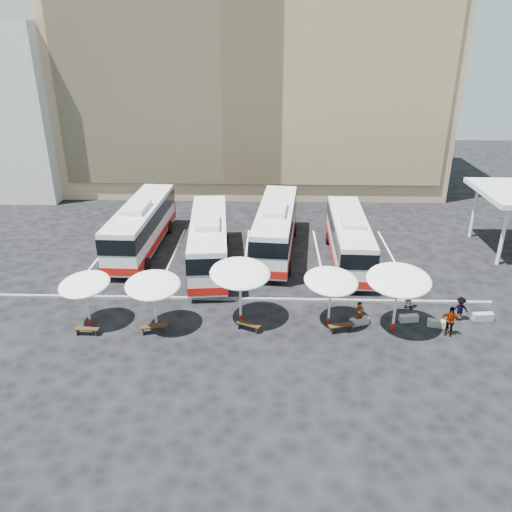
{
  "coord_description": "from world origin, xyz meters",
  "views": [
    {
      "loc": [
        1.99,
        -29.51,
        16.43
      ],
      "look_at": [
        1.0,
        3.0,
        2.2
      ],
      "focal_mm": 35.0,
      "sensor_mm": 36.0,
      "label": 1
    }
  ],
  "objects_px": {
    "sunshade_1": "(153,285)",
    "passenger_3": "(460,309)",
    "conc_bench_3": "(483,317)",
    "passenger_2": "(450,321)",
    "sunshade_0": "(84,284)",
    "sunshade_2": "(240,273)",
    "conc_bench_0": "(359,321)",
    "wood_bench_0": "(87,330)",
    "bus_0": "(142,225)",
    "wood_bench_3": "(341,326)",
    "wood_bench_2": "(248,325)",
    "bus_2": "(276,227)",
    "conc_bench_1": "(409,318)",
    "sunshade_3": "(331,281)",
    "sunshade_4": "(399,280)",
    "conc_bench_2": "(437,323)",
    "passenger_0": "(359,313)",
    "bus_3": "(349,237)",
    "bus_1": "(209,239)",
    "wood_bench_1": "(154,327)",
    "passenger_1": "(409,297)"
  },
  "relations": [
    {
      "from": "conc_bench_2",
      "to": "passenger_3",
      "type": "xyz_separation_m",
      "value": [
        1.61,
        0.87,
        0.57
      ]
    },
    {
      "from": "wood_bench_1",
      "to": "conc_bench_1",
      "type": "distance_m",
      "value": 15.89
    },
    {
      "from": "conc_bench_0",
      "to": "passenger_2",
      "type": "distance_m",
      "value": 5.3
    },
    {
      "from": "sunshade_1",
      "to": "wood_bench_3",
      "type": "xyz_separation_m",
      "value": [
        11.34,
        -0.11,
        -2.57
      ]
    },
    {
      "from": "sunshade_4",
      "to": "passenger_0",
      "type": "xyz_separation_m",
      "value": [
        -2.01,
        0.54,
        -2.6
      ]
    },
    {
      "from": "bus_0",
      "to": "passenger_3",
      "type": "distance_m",
      "value": 25.33
    },
    {
      "from": "passenger_2",
      "to": "conc_bench_2",
      "type": "bearing_deg",
      "value": 134.1
    },
    {
      "from": "sunshade_2",
      "to": "passenger_2",
      "type": "xyz_separation_m",
      "value": [
        12.59,
        -1.26,
        -2.36
      ]
    },
    {
      "from": "wood_bench_1",
      "to": "conc_bench_0",
      "type": "height_order",
      "value": "wood_bench_1"
    },
    {
      "from": "bus_3",
      "to": "wood_bench_0",
      "type": "xyz_separation_m",
      "value": [
        -17.18,
        -11.49,
        -1.67
      ]
    },
    {
      "from": "bus_2",
      "to": "conc_bench_1",
      "type": "relative_size",
      "value": 11.41
    },
    {
      "from": "bus_3",
      "to": "passenger_3",
      "type": "height_order",
      "value": "bus_3"
    },
    {
      "from": "sunshade_1",
      "to": "passenger_2",
      "type": "relative_size",
      "value": 2.13
    },
    {
      "from": "wood_bench_3",
      "to": "wood_bench_2",
      "type": "bearing_deg",
      "value": -179.75
    },
    {
      "from": "sunshade_1",
      "to": "passenger_3",
      "type": "height_order",
      "value": "sunshade_1"
    },
    {
      "from": "sunshade_0",
      "to": "sunshade_2",
      "type": "distance_m",
      "value": 9.45
    },
    {
      "from": "wood_bench_0",
      "to": "sunshade_3",
      "type": "bearing_deg",
      "value": 6.88
    },
    {
      "from": "sunshade_3",
      "to": "sunshade_1",
      "type": "bearing_deg",
      "value": -175.43
    },
    {
      "from": "wood_bench_0",
      "to": "conc_bench_2",
      "type": "relative_size",
      "value": 1.23
    },
    {
      "from": "wood_bench_0",
      "to": "wood_bench_3",
      "type": "xyz_separation_m",
      "value": [
        15.35,
        0.81,
        0.03
      ]
    },
    {
      "from": "sunshade_2",
      "to": "passenger_2",
      "type": "distance_m",
      "value": 12.88
    },
    {
      "from": "bus_2",
      "to": "sunshade_0",
      "type": "bearing_deg",
      "value": -129.01
    },
    {
      "from": "bus_3",
      "to": "passenger_2",
      "type": "relative_size",
      "value": 6.56
    },
    {
      "from": "wood_bench_1",
      "to": "conc_bench_2",
      "type": "height_order",
      "value": "wood_bench_1"
    },
    {
      "from": "conc_bench_0",
      "to": "wood_bench_0",
      "type": "bearing_deg",
      "value": -174.18
    },
    {
      "from": "sunshade_3",
      "to": "passenger_0",
      "type": "distance_m",
      "value": 2.86
    },
    {
      "from": "bus_1",
      "to": "sunshade_3",
      "type": "distance_m",
      "value": 12.15
    },
    {
      "from": "sunshade_4",
      "to": "wood_bench_3",
      "type": "relative_size",
      "value": 2.67
    },
    {
      "from": "bus_0",
      "to": "wood_bench_3",
      "type": "bearing_deg",
      "value": -38.43
    },
    {
      "from": "sunshade_3",
      "to": "bus_2",
      "type": "bearing_deg",
      "value": 105.86
    },
    {
      "from": "bus_0",
      "to": "passenger_2",
      "type": "xyz_separation_m",
      "value": [
        21.52,
        -12.8,
        -1.22
      ]
    },
    {
      "from": "bus_2",
      "to": "sunshade_1",
      "type": "xyz_separation_m",
      "value": [
        -7.4,
        -12.38,
        0.78
      ]
    },
    {
      "from": "sunshade_1",
      "to": "sunshade_4",
      "type": "distance_m",
      "value": 14.56
    },
    {
      "from": "bus_3",
      "to": "wood_bench_1",
      "type": "xyz_separation_m",
      "value": [
        -13.19,
        -11.15,
        -1.62
      ]
    },
    {
      "from": "sunshade_2",
      "to": "conc_bench_0",
      "type": "height_order",
      "value": "sunshade_2"
    },
    {
      "from": "conc_bench_3",
      "to": "passenger_2",
      "type": "xyz_separation_m",
      "value": [
        -2.76,
        -1.8,
        0.71
      ]
    },
    {
      "from": "sunshade_3",
      "to": "wood_bench_2",
      "type": "bearing_deg",
      "value": -168.81
    },
    {
      "from": "wood_bench_3",
      "to": "passenger_3",
      "type": "distance_m",
      "value": 7.83
    },
    {
      "from": "bus_1",
      "to": "sunshade_2",
      "type": "height_order",
      "value": "bus_1"
    },
    {
      "from": "sunshade_4",
      "to": "passenger_1",
      "type": "relative_size",
      "value": 2.78
    },
    {
      "from": "sunshade_2",
      "to": "wood_bench_1",
      "type": "distance_m",
      "value": 6.15
    },
    {
      "from": "sunshade_2",
      "to": "wood_bench_2",
      "type": "bearing_deg",
      "value": -64.58
    },
    {
      "from": "sunshade_1",
      "to": "bus_1",
      "type": "bearing_deg",
      "value": 76.98
    },
    {
      "from": "wood_bench_2",
      "to": "passenger_3",
      "type": "distance_m",
      "value": 13.4
    },
    {
      "from": "passenger_2",
      "to": "wood_bench_1",
      "type": "bearing_deg",
      "value": -156.83
    },
    {
      "from": "wood_bench_2",
      "to": "passenger_0",
      "type": "relative_size",
      "value": 1.01
    },
    {
      "from": "wood_bench_2",
      "to": "conc_bench_1",
      "type": "height_order",
      "value": "wood_bench_2"
    },
    {
      "from": "bus_2",
      "to": "wood_bench_2",
      "type": "height_order",
      "value": "bus_2"
    },
    {
      "from": "sunshade_2",
      "to": "sunshade_3",
      "type": "xyz_separation_m",
      "value": [
        5.52,
        -0.16,
        -0.37
      ]
    },
    {
      "from": "conc_bench_1",
      "to": "passenger_0",
      "type": "relative_size",
      "value": 0.76
    }
  ]
}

